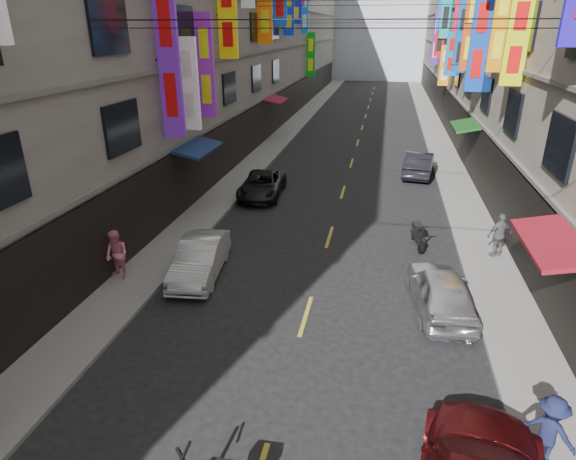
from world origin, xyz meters
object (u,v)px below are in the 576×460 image
at_px(scooter_far_right, 418,235).
at_px(car_right_mid, 441,290).
at_px(car_left_mid, 200,258).
at_px(car_right_far, 419,164).
at_px(car_left_far, 262,185).
at_px(pedestrian_rnear, 549,431).
at_px(pedestrian_rfar, 499,235).
at_px(pedestrian_lfar, 117,255).

bearing_deg(scooter_far_right, car_right_mid, 86.31).
height_order(car_left_mid, car_right_far, car_right_far).
xyz_separation_m(car_left_far, pedestrian_rnear, (9.40, -14.92, 0.29)).
xyz_separation_m(car_right_far, pedestrian_rnear, (1.40, -20.30, 0.19)).
xyz_separation_m(car_left_mid, pedestrian_rfar, (10.31, 3.35, 0.33)).
distance_m(scooter_far_right, car_left_far, 8.86).
relative_size(scooter_far_right, pedestrian_lfar, 1.06).
height_order(scooter_far_right, car_right_mid, car_right_mid).
distance_m(car_left_mid, car_right_far, 16.22).
bearing_deg(pedestrian_rfar, car_left_far, -54.36).
bearing_deg(scooter_far_right, pedestrian_lfar, 17.15).
bearing_deg(pedestrian_rnear, pedestrian_rfar, -61.31).
relative_size(scooter_far_right, pedestrian_rnear, 1.17).
height_order(pedestrian_lfar, pedestrian_rfar, pedestrian_rfar).
distance_m(car_left_far, pedestrian_rnear, 17.64).
distance_m(car_left_far, pedestrian_lfar, 9.99).
relative_size(car_left_mid, car_right_mid, 0.98).
xyz_separation_m(car_left_mid, car_left_far, (0.00, 8.73, -0.05)).
xyz_separation_m(car_left_far, pedestrian_lfar, (-2.56, -9.65, 0.37)).
distance_m(scooter_far_right, pedestrian_rfar, 2.94).
bearing_deg(car_left_far, scooter_far_right, -35.65).
relative_size(car_left_far, pedestrian_rnear, 2.80).
relative_size(car_left_mid, pedestrian_lfar, 2.31).
xyz_separation_m(car_right_far, pedestrian_lfar, (-10.56, -15.02, 0.27)).
relative_size(car_left_far, pedestrian_lfar, 2.54).
distance_m(car_right_far, pedestrian_rfar, 11.01).
relative_size(car_right_far, pedestrian_lfar, 2.51).
relative_size(scooter_far_right, car_right_far, 0.42).
bearing_deg(car_right_far, car_left_far, 41.58).
bearing_deg(car_right_mid, car_right_far, -96.81).
bearing_deg(pedestrian_rnear, scooter_far_right, -45.23).
relative_size(scooter_far_right, car_right_mid, 0.45).
distance_m(pedestrian_lfar, pedestrian_rfar, 13.56).
bearing_deg(scooter_far_right, pedestrian_rfar, 158.42).
height_order(scooter_far_right, pedestrian_rnear, pedestrian_rnear).
height_order(car_left_far, car_right_far, car_right_far).
bearing_deg(pedestrian_rnear, car_left_mid, 0.74).
height_order(car_right_mid, pedestrian_rnear, pedestrian_rnear).
bearing_deg(car_right_mid, pedestrian_rfar, -127.00).
bearing_deg(pedestrian_lfar, car_left_mid, 38.84).
distance_m(car_left_mid, pedestrian_rnear, 11.26).
distance_m(pedestrian_lfar, pedestrian_rnear, 13.07).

